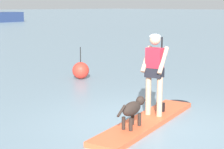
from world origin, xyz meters
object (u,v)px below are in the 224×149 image
at_px(person_paddler, 155,69).
at_px(marker_buoy, 81,70).
at_px(dog, 133,109).
at_px(paddleboard, 151,119).

xyz_separation_m(person_paddler, marker_buoy, (1.82, 4.60, -0.82)).
xyz_separation_m(dog, marker_buoy, (2.73, 4.83, -0.18)).
relative_size(person_paddler, dog, 1.66).
relative_size(paddleboard, marker_buoy, 3.59).
relative_size(paddleboard, person_paddler, 2.21).
relative_size(dog, marker_buoy, 0.98).
distance_m(dog, marker_buoy, 5.55).
bearing_deg(person_paddler, dog, -165.93).
distance_m(person_paddler, marker_buoy, 5.01).
height_order(paddleboard, dog, dog).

